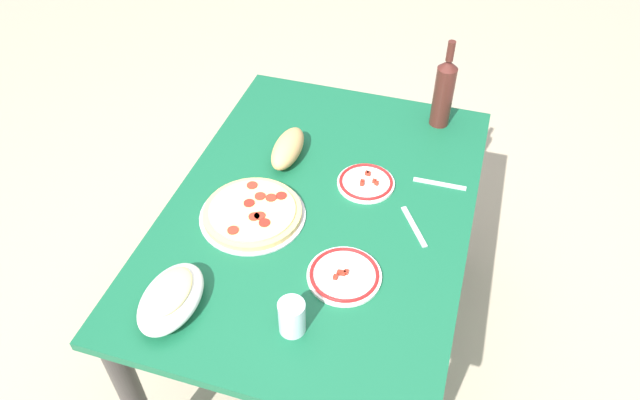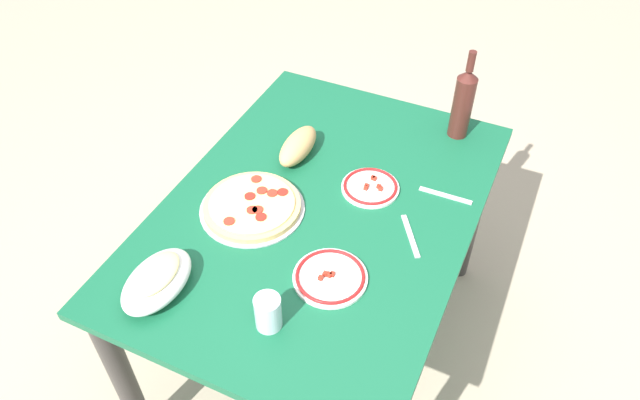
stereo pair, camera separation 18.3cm
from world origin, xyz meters
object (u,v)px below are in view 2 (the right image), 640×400
(baked_pasta_dish, at_px, (157,280))
(dining_table, at_px, (320,234))
(water_glass, at_px, (268,312))
(side_plate_far, at_px, (370,187))
(pepperoni_pizza, at_px, (252,206))
(bread_loaf, at_px, (298,146))
(side_plate_near, at_px, (330,277))
(wine_bottle, at_px, (463,102))

(baked_pasta_dish, bearing_deg, dining_table, -29.08)
(water_glass, distance_m, side_plate_far, 0.59)
(pepperoni_pizza, distance_m, baked_pasta_dish, 0.38)
(bread_loaf, bearing_deg, baked_pasta_dish, 172.29)
(pepperoni_pizza, bearing_deg, dining_table, -62.07)
(pepperoni_pizza, relative_size, side_plate_near, 1.56)
(baked_pasta_dish, relative_size, wine_bottle, 0.73)
(wine_bottle, height_order, side_plate_near, wine_bottle)
(dining_table, height_order, water_glass, water_glass)
(wine_bottle, distance_m, side_plate_far, 0.45)
(dining_table, height_order, bread_loaf, bread_loaf)
(pepperoni_pizza, distance_m, bread_loaf, 0.29)
(side_plate_near, bearing_deg, pepperoni_pizza, 65.92)
(pepperoni_pizza, height_order, wine_bottle, wine_bottle)
(water_glass, relative_size, side_plate_far, 0.55)
(wine_bottle, xyz_separation_m, side_plate_near, (-0.78, 0.14, -0.13))
(side_plate_near, xyz_separation_m, side_plate_far, (0.39, 0.03, 0.00))
(side_plate_near, height_order, side_plate_far, same)
(wine_bottle, distance_m, bread_loaf, 0.58)
(baked_pasta_dish, height_order, wine_bottle, wine_bottle)
(dining_table, distance_m, bread_loaf, 0.31)
(dining_table, height_order, side_plate_near, side_plate_near)
(baked_pasta_dish, bearing_deg, water_glass, -85.26)
(pepperoni_pizza, height_order, side_plate_near, pepperoni_pizza)
(baked_pasta_dish, xyz_separation_m, water_glass, (0.03, -0.32, 0.01))
(dining_table, xyz_separation_m, wine_bottle, (0.54, -0.28, 0.26))
(baked_pasta_dish, xyz_separation_m, side_plate_far, (0.61, -0.37, -0.03))
(wine_bottle, bearing_deg, pepperoni_pizza, 143.65)
(pepperoni_pizza, distance_m, water_glass, 0.43)
(side_plate_far, bearing_deg, wine_bottle, -23.57)
(water_glass, height_order, bread_loaf, water_glass)
(baked_pasta_dish, distance_m, water_glass, 0.33)
(pepperoni_pizza, xyz_separation_m, wine_bottle, (0.64, -0.47, 0.12))
(water_glass, bearing_deg, side_plate_near, -22.38)
(pepperoni_pizza, bearing_deg, baked_pasta_dish, 168.21)
(baked_pasta_dish, distance_m, side_plate_near, 0.47)
(dining_table, xyz_separation_m, pepperoni_pizza, (-0.10, 0.18, 0.14))
(pepperoni_pizza, xyz_separation_m, side_plate_near, (-0.15, -0.33, -0.01))
(side_plate_far, height_order, bread_loaf, bread_loaf)
(water_glass, bearing_deg, bread_loaf, 20.05)
(pepperoni_pizza, distance_m, side_plate_near, 0.36)
(water_glass, relative_size, bread_loaf, 0.48)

